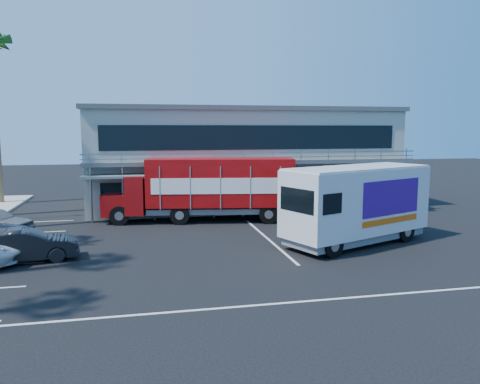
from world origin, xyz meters
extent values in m
plane|color=black|center=(0.00, 0.00, 0.00)|extent=(120.00, 120.00, 0.00)
cube|color=#9CA093|center=(3.00, 15.00, 3.50)|extent=(22.00, 10.00, 7.00)
cube|color=#515454|center=(3.00, 15.00, 7.15)|extent=(22.40, 10.40, 0.30)
cube|color=#515454|center=(3.00, 9.40, 3.60)|extent=(22.00, 1.20, 0.25)
cube|color=gray|center=(3.00, 8.85, 4.10)|extent=(22.00, 0.08, 0.90)
cube|color=slate|center=(3.00, 9.10, 2.90)|extent=(22.00, 1.80, 0.15)
cube|color=black|center=(3.00, 9.98, 1.60)|extent=(20.00, 0.06, 1.60)
cube|color=black|center=(3.00, 9.98, 5.20)|extent=(20.00, 0.06, 1.60)
cube|color=maroon|center=(-5.95, 9.51, 1.13)|extent=(1.96, 2.75, 1.35)
cube|color=maroon|center=(-4.72, 9.31, 1.75)|extent=(1.56, 2.96, 2.37)
cube|color=black|center=(-4.72, 9.31, 2.42)|extent=(0.43, 2.38, 0.79)
cube|color=#AB0A0C|center=(0.40, 8.50, 2.48)|extent=(9.35, 4.20, 2.93)
cube|color=slate|center=(0.40, 8.50, 0.73)|extent=(9.29, 3.78, 0.34)
cube|color=white|center=(0.18, 7.10, 2.37)|extent=(8.20, 1.33, 0.96)
cube|color=white|center=(0.63, 9.90, 2.37)|extent=(8.20, 1.33, 0.96)
cylinder|color=black|center=(-5.81, 8.23, 0.59)|extent=(1.20, 0.46, 1.17)
cylinder|color=black|center=(-5.42, 10.68, 0.59)|extent=(1.20, 0.46, 1.17)
cylinder|color=black|center=(-2.24, 7.66, 0.59)|extent=(1.20, 0.46, 1.17)
cylinder|color=black|center=(-1.85, 10.11, 0.59)|extent=(1.20, 0.46, 1.17)
cylinder|color=black|center=(3.11, 6.82, 0.59)|extent=(1.20, 0.46, 1.17)
cylinder|color=black|center=(3.49, 9.27, 0.59)|extent=(1.20, 0.46, 1.17)
cube|color=silver|center=(6.07, 1.07, 2.23)|extent=(8.44, 5.60, 3.20)
cube|color=slate|center=(6.07, 1.07, 0.46)|extent=(8.04, 5.22, 0.40)
cube|color=black|center=(2.40, -0.46, 2.57)|extent=(0.92, 2.10, 1.09)
cube|color=silver|center=(6.07, 1.07, 3.86)|extent=(8.27, 5.49, 0.09)
cube|color=#400D79|center=(7.45, 0.14, 2.46)|extent=(3.81, 1.60, 1.71)
cube|color=#400D79|center=(6.39, 2.70, 2.46)|extent=(3.81, 1.60, 1.71)
cube|color=#F2590C|center=(7.45, 0.13, 1.31)|extent=(3.81, 1.60, 0.29)
cylinder|color=black|center=(3.90, -1.15, 0.55)|extent=(1.12, 0.68, 1.10)
cylinder|color=black|center=(2.97, 1.09, 0.55)|extent=(1.12, 0.68, 1.10)
cylinder|color=black|center=(8.76, 0.87, 0.55)|extent=(1.12, 0.68, 1.10)
cylinder|color=black|center=(7.83, 3.11, 0.55)|extent=(1.12, 0.68, 1.10)
imported|color=black|center=(-9.50, 1.05, 0.73)|extent=(4.61, 2.28, 1.45)
camera|label=1|loc=(-4.49, -20.32, 5.78)|focal=35.00mm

